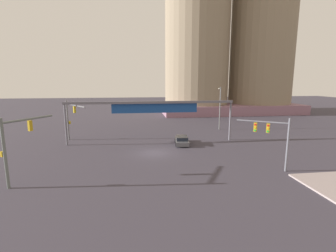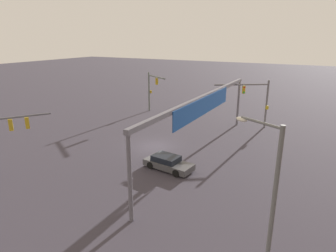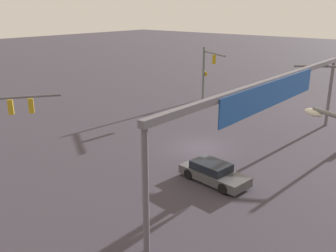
{
  "view_description": "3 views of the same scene",
  "coord_description": "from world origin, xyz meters",
  "px_view_note": "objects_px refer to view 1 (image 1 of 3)",
  "views": [
    {
      "loc": [
        -2.27,
        -29.93,
        8.89
      ],
      "look_at": [
        2.04,
        2.55,
        2.95
      ],
      "focal_mm": 26.35,
      "sensor_mm": 36.0,
      "label": 1
    },
    {
      "loc": [
        24.78,
        15.07,
        11.12
      ],
      "look_at": [
        2.19,
        2.8,
        3.25
      ],
      "focal_mm": 31.08,
      "sensor_mm": 36.0,
      "label": 2
    },
    {
      "loc": [
        22.12,
        15.14,
        10.31
      ],
      "look_at": [
        2.65,
        -1.04,
        2.19
      ],
      "focal_mm": 39.9,
      "sensor_mm": 36.0,
      "label": 3
    }
  ],
  "objects_px": {
    "traffic_signal_near_corner": "(273,134)",
    "traffic_signal_opposite_side": "(15,141)",
    "traffic_signal_cross_street": "(71,115)",
    "streetlamp_curved_arm": "(220,105)",
    "sedan_car_approaching": "(182,140)"
  },
  "relations": [
    {
      "from": "traffic_signal_near_corner",
      "to": "sedan_car_approaching",
      "type": "relative_size",
      "value": 1.17
    },
    {
      "from": "traffic_signal_near_corner",
      "to": "streetlamp_curved_arm",
      "type": "relative_size",
      "value": 0.68
    },
    {
      "from": "traffic_signal_near_corner",
      "to": "traffic_signal_cross_street",
      "type": "distance_m",
      "value": 27.62
    },
    {
      "from": "streetlamp_curved_arm",
      "to": "sedan_car_approaching",
      "type": "bearing_deg",
      "value": -15.34
    },
    {
      "from": "traffic_signal_opposite_side",
      "to": "streetlamp_curved_arm",
      "type": "height_order",
      "value": "streetlamp_curved_arm"
    },
    {
      "from": "traffic_signal_near_corner",
      "to": "traffic_signal_cross_street",
      "type": "height_order",
      "value": "traffic_signal_cross_street"
    },
    {
      "from": "traffic_signal_cross_street",
      "to": "streetlamp_curved_arm",
      "type": "bearing_deg",
      "value": 69.87
    },
    {
      "from": "traffic_signal_opposite_side",
      "to": "traffic_signal_cross_street",
      "type": "height_order",
      "value": "traffic_signal_cross_street"
    },
    {
      "from": "traffic_signal_opposite_side",
      "to": "traffic_signal_cross_street",
      "type": "distance_m",
      "value": 15.69
    },
    {
      "from": "traffic_signal_cross_street",
      "to": "streetlamp_curved_arm",
      "type": "distance_m",
      "value": 25.6
    },
    {
      "from": "streetlamp_curved_arm",
      "to": "sedan_car_approaching",
      "type": "relative_size",
      "value": 1.72
    },
    {
      "from": "traffic_signal_cross_street",
      "to": "sedan_car_approaching",
      "type": "distance_m",
      "value": 16.79
    },
    {
      "from": "traffic_signal_opposite_side",
      "to": "sedan_car_approaching",
      "type": "relative_size",
      "value": 1.31
    },
    {
      "from": "traffic_signal_opposite_side",
      "to": "sedan_car_approaching",
      "type": "xyz_separation_m",
      "value": [
        16.78,
        11.87,
        -3.35
      ]
    },
    {
      "from": "traffic_signal_near_corner",
      "to": "traffic_signal_opposite_side",
      "type": "relative_size",
      "value": 0.89
    }
  ]
}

